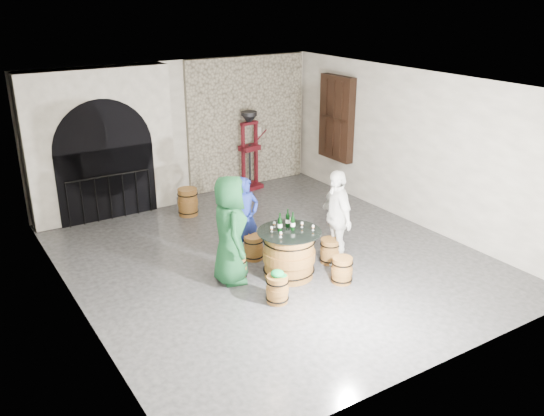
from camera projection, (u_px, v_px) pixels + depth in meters
ground at (270, 257)px, 10.75m from camera, size 8.00×8.00×0.00m
wall_back at (178, 131)px, 13.34m from camera, size 8.00×0.00×8.00m
wall_front at (444, 259)px, 7.03m from camera, size 8.00×0.00×8.00m
wall_left at (68, 214)px, 8.44m from camera, size 0.00×8.00×8.00m
wall_right at (412, 148)px, 11.93m from camera, size 0.00×8.00×8.00m
ceiling at (270, 84)px, 9.61m from camera, size 8.00×8.00×0.00m
stone_facing_panel at (247, 122)px, 14.19m from camera, size 3.20×0.12×3.18m
arched_opening at (100, 145)px, 12.19m from camera, size 3.10×0.60×3.19m
shuttered_window at (336, 118)px, 13.69m from camera, size 0.23×1.10×2.00m
barrel_table at (289, 254)px, 9.89m from camera, size 1.10×1.10×0.84m
barrel_stool_left at (236, 268)px, 9.81m from camera, size 0.38×0.38×0.46m
barrel_stool_far at (254, 248)px, 10.59m from camera, size 0.38×0.38×0.46m
barrel_stool_right at (330, 251)px, 10.45m from camera, size 0.38×0.38×0.46m
barrel_stool_near_right at (342, 270)px, 9.74m from camera, size 0.38×0.38×0.46m
barrel_stool_near_left at (277, 289)px, 9.12m from camera, size 0.38×0.38×0.46m
green_cap at (278, 274)px, 9.02m from camera, size 0.25×0.21×0.12m
person_green at (230, 230)px, 9.54m from camera, size 0.84×1.05×1.88m
person_blue at (246, 217)px, 10.54m from camera, size 0.59×0.42×1.53m
person_white at (336, 217)px, 10.28m from camera, size 0.65×1.09×1.74m
wine_bottle_left at (280, 224)px, 9.70m from camera, size 0.08×0.08×0.32m
wine_bottle_center at (293, 223)px, 9.75m from camera, size 0.08×0.08×0.32m
wine_bottle_right at (288, 219)px, 9.89m from camera, size 0.08×0.08×0.32m
tasting_glass_a at (281, 235)px, 9.49m from camera, size 0.05×0.05×0.10m
tasting_glass_b at (302, 225)px, 9.88m from camera, size 0.05×0.05×0.10m
tasting_glass_c at (274, 225)px, 9.89m from camera, size 0.05×0.05×0.10m
tasting_glass_d at (291, 220)px, 10.07m from camera, size 0.05×0.05×0.10m
tasting_glass_e at (313, 228)px, 9.76m from camera, size 0.05×0.05×0.10m
tasting_glass_f at (272, 229)px, 9.70m from camera, size 0.05×0.05×0.10m
side_barrel at (188, 202)px, 12.63m from camera, size 0.46×0.46×0.61m
corking_press at (250, 144)px, 14.04m from camera, size 0.82×0.51×1.93m
control_box at (257, 132)px, 14.34m from camera, size 0.18×0.10×0.22m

